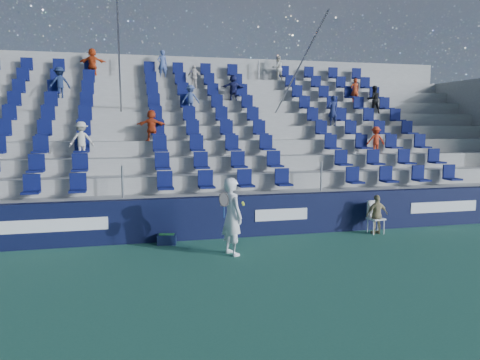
{
  "coord_description": "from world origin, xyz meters",
  "views": [
    {
      "loc": [
        -2.92,
        -9.81,
        3.22
      ],
      "look_at": [
        0.2,
        2.8,
        1.7
      ],
      "focal_mm": 35.0,
      "sensor_mm": 36.0,
      "label": 1
    }
  ],
  "objects": [
    {
      "name": "line_judge",
      "position": [
        4.33,
        2.5,
        0.59
      ],
      "size": [
        0.69,
        0.29,
        1.17
      ],
      "primitive_type": "imported",
      "rotation": [
        0.0,
        0.0,
        3.15
      ],
      "color": "tan",
      "rests_on": "ground"
    },
    {
      "name": "line_judge_chair",
      "position": [
        4.33,
        2.65,
        0.55
      ],
      "size": [
        0.5,
        0.51,
        0.97
      ],
      "color": "white",
      "rests_on": "ground"
    },
    {
      "name": "sponsor_wall",
      "position": [
        0.0,
        3.15,
        0.6
      ],
      "size": [
        24.0,
        0.32,
        1.2
      ],
      "color": "black",
      "rests_on": "ground"
    },
    {
      "name": "ball_bin",
      "position": [
        -1.87,
        2.75,
        0.15
      ],
      "size": [
        0.55,
        0.41,
        0.28
      ],
      "color": "#0D1532",
      "rests_on": "ground"
    },
    {
      "name": "tennis_player",
      "position": [
        -0.37,
        1.34,
        0.97
      ],
      "size": [
        0.75,
        0.83,
        1.94
      ],
      "color": "white",
      "rests_on": "ground"
    },
    {
      "name": "grandstand",
      "position": [
        -0.01,
        8.24,
        2.14
      ],
      "size": [
        24.0,
        8.17,
        6.63
      ],
      "color": "#AAAAA4",
      "rests_on": "ground"
    },
    {
      "name": "ground",
      "position": [
        0.0,
        0.0,
        0.0
      ],
      "size": [
        70.0,
        70.0,
        0.0
      ],
      "primitive_type": "plane",
      "color": "#2D6B54",
      "rests_on": "ground"
    }
  ]
}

